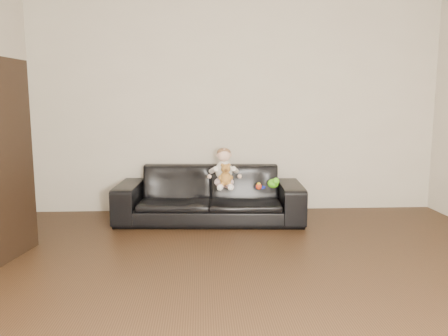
{
  "coord_description": "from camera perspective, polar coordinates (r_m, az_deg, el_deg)",
  "views": [
    {
      "loc": [
        -0.44,
        -2.65,
        1.34
      ],
      "look_at": [
        -0.19,
        2.15,
        0.62
      ],
      "focal_mm": 35.0,
      "sensor_mm": 36.0,
      "label": 1
    }
  ],
  "objects": [
    {
      "name": "toy_green",
      "position": [
        4.88,
        6.43,
        -2.02
      ],
      "size": [
        0.18,
        0.19,
        0.1
      ],
      "primitive_type": "ellipsoid",
      "rotation": [
        0.0,
        0.0,
        -0.43
      ],
      "color": "#57D819",
      "rests_on": "sofa"
    },
    {
      "name": "toy_blue_disc",
      "position": [
        4.89,
        4.78,
        -2.52
      ],
      "size": [
        0.11,
        0.11,
        0.02
      ],
      "primitive_type": "cylinder",
      "rotation": [
        0.0,
        0.0,
        0.03
      ],
      "color": "#1B2AD8",
      "rests_on": "sofa"
    },
    {
      "name": "baby",
      "position": [
        4.85,
        0.01,
        -0.3
      ],
      "size": [
        0.3,
        0.37,
        0.44
      ],
      "rotation": [
        0.0,
        0.0,
        0.04
      ],
      "color": "#F8D2D8",
      "rests_on": "sofa"
    },
    {
      "name": "teddy_bear",
      "position": [
        4.72,
        0.22,
        -0.91
      ],
      "size": [
        0.15,
        0.15,
        0.24
      ],
      "rotation": [
        0.0,
        0.0,
        -0.21
      ],
      "color": "#A06C2D",
      "rests_on": "sofa"
    },
    {
      "name": "toy_rattle",
      "position": [
        4.78,
        4.56,
        -2.44
      ],
      "size": [
        0.09,
        0.09,
        0.07
      ],
      "primitive_type": "sphere",
      "rotation": [
        0.0,
        0.0,
        0.38
      ],
      "color": "red",
      "rests_on": "sofa"
    },
    {
      "name": "sofa",
      "position": [
        5.01,
        -1.88,
        -3.43
      ],
      "size": [
        2.15,
        0.95,
        0.61
      ],
      "primitive_type": "imported",
      "rotation": [
        0.0,
        0.0,
        -0.06
      ],
      "color": "black",
      "rests_on": "floor"
    },
    {
      "name": "floor",
      "position": [
        3.01,
        6.11,
        -18.04
      ],
      "size": [
        5.5,
        5.5,
        0.0
      ],
      "primitive_type": "plane",
      "color": "#352113",
      "rests_on": "ground"
    },
    {
      "name": "wall_back",
      "position": [
        5.42,
        1.7,
        8.04
      ],
      "size": [
        5.0,
        0.0,
        5.0
      ],
      "primitive_type": "plane",
      "rotation": [
        1.57,
        0.0,
        0.0
      ],
      "color": "beige",
      "rests_on": "ground"
    }
  ]
}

